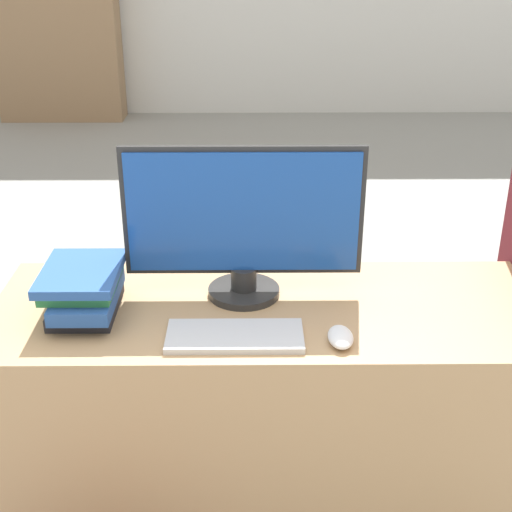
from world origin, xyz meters
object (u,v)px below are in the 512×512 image
object	(u,v)px
book_stack	(84,290)
mouse	(340,337)
monitor	(243,221)
keyboard	(235,336)

from	to	relation	value
book_stack	mouse	bearing A→B (deg)	-13.57
monitor	book_stack	world-z (taller)	monitor
keyboard	mouse	size ratio (longest dim) A/B	3.22
monitor	mouse	distance (m)	0.40
keyboard	mouse	bearing A→B (deg)	-4.39
keyboard	book_stack	world-z (taller)	book_stack
monitor	book_stack	distance (m)	0.45
mouse	book_stack	world-z (taller)	book_stack
monitor	mouse	xyz separation A→B (m)	(0.24, -0.25, -0.20)
keyboard	book_stack	xyz separation A→B (m)	(-0.39, 0.14, 0.06)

